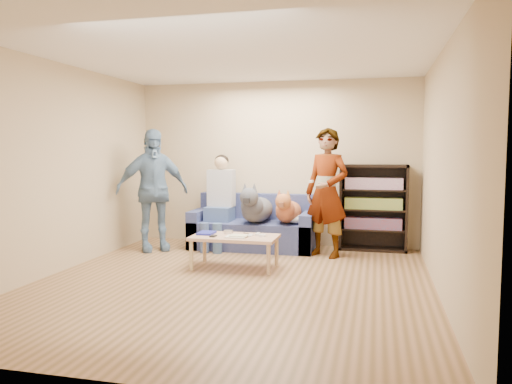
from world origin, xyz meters
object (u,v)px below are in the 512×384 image
(sofa, at_px, (254,230))
(dog_gray, at_px, (256,208))
(person_seated, at_px, (219,198))
(dog_tan, at_px, (288,210))
(person_standing_right, at_px, (327,193))
(coffee_table, at_px, (235,239))
(camera_silver, at_px, (228,232))
(notebook_blue, at_px, (206,233))
(person_standing_left, at_px, (152,190))
(bookshelf, at_px, (373,206))

(sofa, relative_size, dog_gray, 1.51)
(person_seated, distance_m, dog_tan, 1.09)
(person_standing_right, bearing_deg, coffee_table, -111.27)
(camera_silver, distance_m, coffee_table, 0.18)
(camera_silver, distance_m, dog_tan, 1.26)
(dog_gray, bearing_deg, notebook_blue, -110.63)
(person_standing_right, relative_size, sofa, 0.96)
(sofa, bearing_deg, dog_tan, -14.72)
(person_standing_left, xyz_separation_m, person_seated, (0.91, 0.44, -0.14))
(camera_silver, bearing_deg, dog_gray, 82.93)
(person_standing_right, bearing_deg, notebook_blue, -121.38)
(sofa, distance_m, dog_tan, 0.67)
(person_standing_right, relative_size, camera_silver, 16.62)
(camera_silver, relative_size, bookshelf, 0.08)
(sofa, height_order, dog_gray, dog_gray)
(dog_gray, distance_m, dog_tan, 0.48)
(sofa, distance_m, bookshelf, 1.86)
(notebook_blue, distance_m, camera_silver, 0.29)
(person_standing_left, distance_m, dog_tan, 2.06)
(dog_tan, xyz_separation_m, bookshelf, (1.24, 0.38, 0.06))
(dog_gray, height_order, bookshelf, bookshelf)
(person_standing_right, height_order, person_seated, person_standing_right)
(notebook_blue, relative_size, bookshelf, 0.20)
(camera_silver, xyz_separation_m, coffee_table, (0.12, -0.12, -0.07))
(coffee_table, bearing_deg, sofa, 93.37)
(notebook_blue, bearing_deg, dog_gray, 69.37)
(coffee_table, bearing_deg, bookshelf, 42.81)
(person_standing_right, height_order, person_standing_left, person_standing_left)
(person_standing_left, distance_m, sofa, 1.67)
(person_seated, height_order, dog_tan, person_seated)
(dog_gray, bearing_deg, coffee_table, -90.23)
(notebook_blue, height_order, dog_gray, dog_gray)
(person_standing_left, height_order, notebook_blue, person_standing_left)
(notebook_blue, bearing_deg, person_seated, 99.60)
(person_standing_left, relative_size, person_seated, 1.25)
(notebook_blue, height_order, sofa, sofa)
(sofa, xyz_separation_m, bookshelf, (1.80, 0.23, 0.40))
(dog_tan, bearing_deg, bookshelf, 16.96)
(sofa, relative_size, dog_tan, 1.66)
(person_standing_right, xyz_separation_m, dog_tan, (-0.60, 0.23, -0.30))
(camera_silver, height_order, coffee_table, camera_silver)
(sofa, height_order, bookshelf, bookshelf)
(person_standing_left, xyz_separation_m, notebook_blue, (1.11, -0.74, -0.48))
(person_standing_right, xyz_separation_m, sofa, (-1.16, 0.37, -0.63))
(person_standing_left, relative_size, dog_gray, 1.45)
(coffee_table, bearing_deg, person_seated, 115.96)
(sofa, bearing_deg, coffee_table, -86.63)
(sofa, bearing_deg, dog_gray, -70.18)
(bookshelf, bearing_deg, dog_tan, -163.04)
(person_standing_right, bearing_deg, person_standing_left, -149.44)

